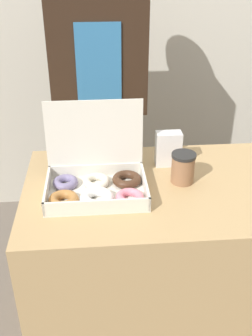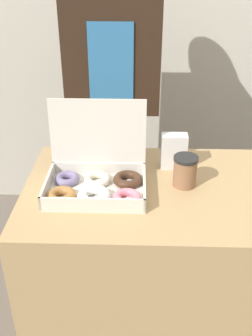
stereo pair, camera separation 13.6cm
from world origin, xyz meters
name	(u,v)px [view 1 (the left image)]	position (x,y,z in m)	size (l,w,h in m)	color
ground_plane	(152,325)	(0.00, 0.00, 0.00)	(14.00, 14.00, 0.00)	#665B51
table	(155,263)	(0.00, 0.00, 0.38)	(0.98, 0.63, 0.75)	tan
donut_box	(97,182)	(-0.22, -0.02, 0.80)	(0.36, 0.27, 0.30)	silver
coffee_cup	(183,168)	(0.09, 0.02, 0.81)	(0.09, 0.09, 0.11)	#8C6042
napkin_holder	(168,149)	(0.06, 0.16, 0.82)	(0.10, 0.05, 0.14)	silver
person_customer	(100,98)	(-0.20, 0.53, 0.91)	(0.42, 0.23, 1.64)	#4C4742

